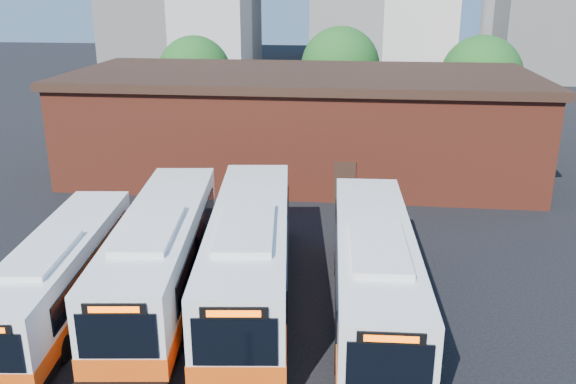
# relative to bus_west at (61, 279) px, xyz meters

# --- Properties ---
(ground) EXTENTS (220.00, 220.00, 0.00)m
(ground) POSITION_rel_bus_west_xyz_m (6.86, -0.83, -1.40)
(ground) COLOR black
(bus_west) EXTENTS (3.46, 11.47, 3.08)m
(bus_west) POSITION_rel_bus_west_xyz_m (0.00, 0.00, 0.00)
(bus_west) COLOR white
(bus_west) RESTS_ON ground
(bus_midwest) EXTENTS (4.15, 13.24, 3.56)m
(bus_midwest) POSITION_rel_bus_west_xyz_m (3.24, 1.62, 0.22)
(bus_midwest) COLOR white
(bus_midwest) RESTS_ON ground
(bus_mideast) EXTENTS (4.24, 13.77, 3.70)m
(bus_mideast) POSITION_rel_bus_west_xyz_m (6.60, 1.83, 0.28)
(bus_mideast) COLOR white
(bus_mideast) RESTS_ON ground
(bus_east) EXTENTS (3.21, 13.04, 3.52)m
(bus_east) POSITION_rel_bus_west_xyz_m (11.20, 1.03, 0.20)
(bus_east) COLOR white
(bus_east) RESTS_ON ground
(depot_building) EXTENTS (28.60, 12.60, 6.40)m
(depot_building) POSITION_rel_bus_west_xyz_m (6.86, 19.17, 1.86)
(depot_building) COLOR maroon
(depot_building) RESTS_ON ground
(tree_west) EXTENTS (6.00, 6.00, 7.65)m
(tree_west) POSITION_rel_bus_west_xyz_m (-3.14, 31.17, 3.24)
(tree_west) COLOR #382314
(tree_west) RESTS_ON ground
(tree_mid) EXTENTS (6.56, 6.56, 8.36)m
(tree_mid) POSITION_rel_bus_west_xyz_m (8.86, 33.17, 3.68)
(tree_mid) COLOR #382314
(tree_mid) RESTS_ON ground
(tree_east) EXTENTS (6.24, 6.24, 7.96)m
(tree_east) POSITION_rel_bus_west_xyz_m (19.86, 30.17, 3.43)
(tree_east) COLOR #382314
(tree_east) RESTS_ON ground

